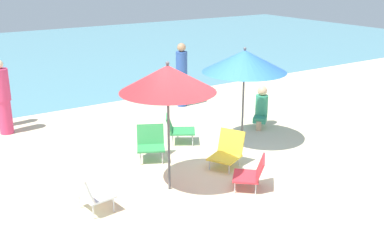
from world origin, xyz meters
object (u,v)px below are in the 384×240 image
object	(u,v)px
beach_chair_d	(228,150)
person_d	(3,97)
beach_chair_a	(177,128)
person_c	(261,107)
beach_chair_b	(89,191)
person_a	(182,74)
beach_chair_c	(151,142)
umbrella_red	(168,79)
umbrella_blue	(244,61)
beach_chair_e	(252,173)

from	to	relation	value
beach_chair_d	person_d	distance (m)	5.06
beach_chair_a	person_c	bearing A→B (deg)	28.03
beach_chair_b	person_d	distance (m)	4.34
beach_chair_a	person_a	world-z (taller)	person_a
beach_chair_b	beach_chair_c	bearing A→B (deg)	30.07
umbrella_red	person_c	distance (m)	3.98
umbrella_red	person_d	distance (m)	4.71
umbrella_blue	beach_chair_a	world-z (taller)	umbrella_blue
umbrella_red	beach_chair_e	world-z (taller)	umbrella_red
beach_chair_b	person_c	size ratio (longest dim) A/B	0.71
umbrella_red	beach_chair_e	bearing A→B (deg)	-32.28
person_c	umbrella_blue	bearing A→B (deg)	-9.81
beach_chair_a	person_d	size ratio (longest dim) A/B	0.46
umbrella_blue	beach_chair_c	world-z (taller)	umbrella_blue
beach_chair_e	beach_chair_d	bearing A→B (deg)	-61.46
person_d	beach_chair_c	bearing A→B (deg)	-14.29
beach_chair_e	person_c	bearing A→B (deg)	-91.41
beach_chair_a	person_a	xyz separation A→B (m)	(1.51, 2.25, 0.52)
umbrella_blue	beach_chair_e	size ratio (longest dim) A/B	2.79
beach_chair_b	beach_chair_e	size ratio (longest dim) A/B	0.93
umbrella_red	person_a	bearing A→B (deg)	55.72
beach_chair_a	beach_chair_d	size ratio (longest dim) A/B	0.99
umbrella_blue	person_a	distance (m)	3.21
umbrella_blue	umbrella_red	distance (m)	2.46
umbrella_blue	beach_chair_d	size ratio (longest dim) A/B	2.62
beach_chair_b	umbrella_blue	bearing A→B (deg)	7.53
umbrella_blue	umbrella_red	xyz separation A→B (m)	(-2.27, -0.94, 0.13)
beach_chair_c	person_d	distance (m)	3.61
umbrella_red	beach_chair_b	size ratio (longest dim) A/B	3.19
beach_chair_b	person_c	bearing A→B (deg)	11.74
beach_chair_d	person_a	size ratio (longest dim) A/B	0.46
beach_chair_a	person_c	world-z (taller)	person_c
beach_chair_a	person_d	bearing A→B (deg)	169.61
umbrella_blue	beach_chair_c	size ratio (longest dim) A/B	2.86
beach_chair_c	person_a	size ratio (longest dim) A/B	0.43
beach_chair_a	person_c	xyz separation A→B (m)	(2.15, -0.13, 0.14)
beach_chair_e	person_c	distance (m)	3.22
umbrella_blue	person_c	world-z (taller)	umbrella_blue
umbrella_red	beach_chair_c	bearing A→B (deg)	74.70
beach_chair_d	beach_chair_b	bearing A→B (deg)	-21.10
umbrella_red	person_d	xyz separation A→B (m)	(-1.62, 4.29, -1.05)
beach_chair_d	person_d	xyz separation A→B (m)	(-3.01, 4.04, 0.52)
person_c	person_d	size ratio (longest dim) A/B	0.58
beach_chair_a	beach_chair_e	world-z (taller)	beach_chair_a
beach_chair_d	beach_chair_e	distance (m)	1.01
beach_chair_a	person_a	distance (m)	2.76
umbrella_red	person_c	bearing A→B (deg)	25.52
beach_chair_b	beach_chair_d	bearing A→B (deg)	-1.50
beach_chair_c	beach_chair_b	bearing A→B (deg)	-25.92
beach_chair_b	person_a	size ratio (longest dim) A/B	0.41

